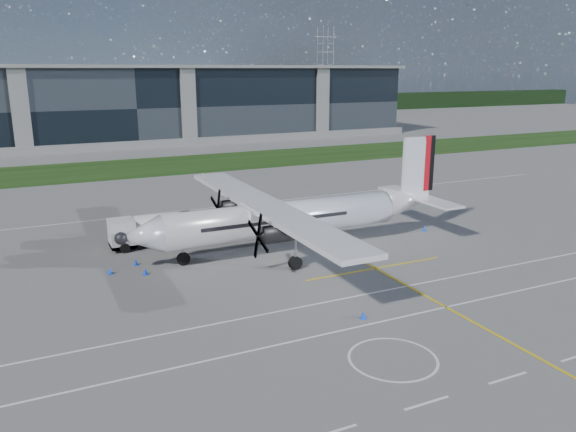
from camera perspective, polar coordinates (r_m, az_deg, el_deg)
ground at (r=83.54m, az=-10.90°, el=4.25°), size 400.00×400.00×0.00m
grass_strip at (r=91.20m, az=-12.19°, el=5.05°), size 400.00×18.00×0.04m
terminal_building at (r=121.60m, az=-15.99°, el=10.71°), size 120.00×20.00×15.00m
tree_line at (r=181.20m, az=-19.20°, el=10.16°), size 400.00×6.00×6.00m
pylon_east at (r=216.98m, az=3.78°, el=14.71°), size 9.00×4.60×30.00m
yellow_taxiway_centerline at (r=56.84m, az=-0.18°, el=-0.35°), size 0.20×70.00×0.01m
white_lane_line at (r=35.93m, az=12.08°, el=-9.87°), size 90.00×0.15×0.01m
turboprop_aircraft at (r=46.45m, az=0.64°, el=1.89°), size 28.65×29.71×8.91m
fuel_tanker_truck at (r=49.43m, az=-14.32°, el=-1.47°), size 7.36×2.39×2.76m
baggage_tug at (r=50.87m, az=-11.11°, el=-1.50°), size 2.68×1.61×1.61m
ground_crew_person at (r=49.24m, az=-8.21°, el=-1.75°), size 0.56×0.77×1.88m
safety_cone_portwing at (r=35.01m, az=7.66°, el=-9.90°), size 0.36×0.36×0.50m
safety_cone_tail at (r=54.27m, az=13.69°, el=-1.24°), size 0.36×0.36×0.50m
safety_cone_fwd at (r=43.88m, az=-17.60°, el=-5.32°), size 0.36×0.36×0.50m
safety_cone_stbdwing at (r=59.82m, az=-7.51°, el=0.53°), size 0.36×0.36×0.50m
safety_cone_nose_port at (r=43.05m, az=-14.31°, el=-5.47°), size 0.36×0.36×0.50m
safety_cone_nose_stbd at (r=45.25m, az=-15.23°, el=-4.53°), size 0.36×0.36×0.50m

